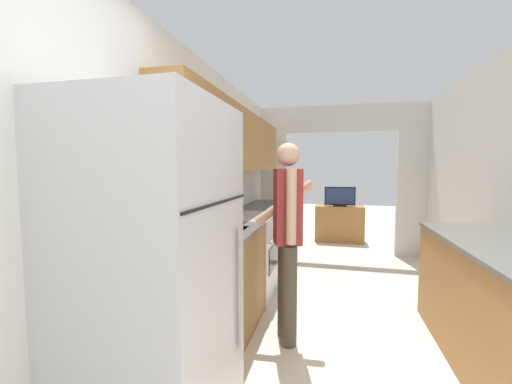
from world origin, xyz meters
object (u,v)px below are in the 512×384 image
tv_cabinet (339,224)px  refrigerator (156,275)px  range_oven (247,254)px  person (287,236)px  television (340,197)px

tv_cabinet → refrigerator: bearing=-101.8°
range_oven → person: bearing=-55.5°
range_oven → tv_cabinet: size_ratio=1.13×
person → television: size_ratio=2.83×
range_oven → person: (0.59, -0.85, 0.43)m
refrigerator → tv_cabinet: (1.03, 4.94, -0.54)m
person → tv_cabinet: (0.49, 3.82, -0.54)m
tv_cabinet → person: bearing=-97.4°
range_oven → television: (1.08, 2.92, 0.43)m
refrigerator → television: size_ratio=3.05×
refrigerator → person: bearing=64.3°
refrigerator → tv_cabinet: 5.07m
person → tv_cabinet: size_ratio=1.78×
refrigerator → range_oven: size_ratio=1.69×
range_oven → tv_cabinet: 3.16m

